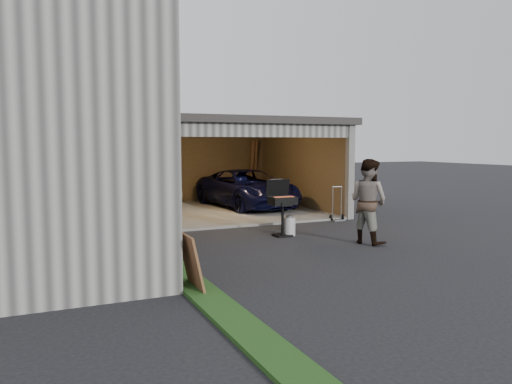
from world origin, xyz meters
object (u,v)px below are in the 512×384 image
at_px(minivan, 247,190).
at_px(hand_truck, 337,214).
at_px(man, 368,201).
at_px(bbq_grill, 282,203).
at_px(woman, 152,208).
at_px(plywood_panel, 191,262).
at_px(propane_tank, 289,227).

height_order(minivan, hand_truck, minivan).
xyz_separation_m(man, bbq_grill, (-1.32, 1.53, -0.14)).
distance_m(man, hand_truck, 3.33).
bearing_deg(minivan, hand_truck, -74.25).
xyz_separation_m(woman, man, (4.32, -1.75, 0.11)).
xyz_separation_m(minivan, hand_truck, (1.31, -3.43, -0.43)).
bearing_deg(plywood_panel, woman, 86.17).
bearing_deg(woman, bbq_grill, 96.16).
bearing_deg(propane_tank, hand_truck, 32.55).
bearing_deg(hand_truck, man, -105.99).
relative_size(plywood_panel, hand_truck, 0.89).
bearing_deg(man, hand_truck, -39.99).
bearing_deg(bbq_grill, propane_tank, -4.03).
bearing_deg(hand_truck, plywood_panel, -133.83).
height_order(woman, hand_truck, woman).
bearing_deg(plywood_panel, bbq_grill, 46.10).
bearing_deg(minivan, man, -94.37).
xyz_separation_m(woman, plywood_panel, (-0.24, -3.59, -0.38)).
bearing_deg(bbq_grill, hand_truck, 30.30).
relative_size(woman, bbq_grill, 1.22).
xyz_separation_m(minivan, plywood_panel, (-4.47, -8.29, -0.19)).
distance_m(woman, plywood_panel, 3.61).
distance_m(woman, bbq_grill, 3.01).
bearing_deg(woman, plywood_panel, 6.50).
height_order(man, propane_tank, man).
distance_m(bbq_grill, hand_truck, 3.00).
relative_size(man, plywood_panel, 2.12).
bearing_deg(bbq_grill, minivan, 75.92).
bearing_deg(woman, propane_tank, 96.17).
relative_size(man, propane_tank, 4.30).
bearing_deg(propane_tank, bbq_grill, 175.97).
xyz_separation_m(minivan, propane_tank, (-1.04, -4.93, -0.41)).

